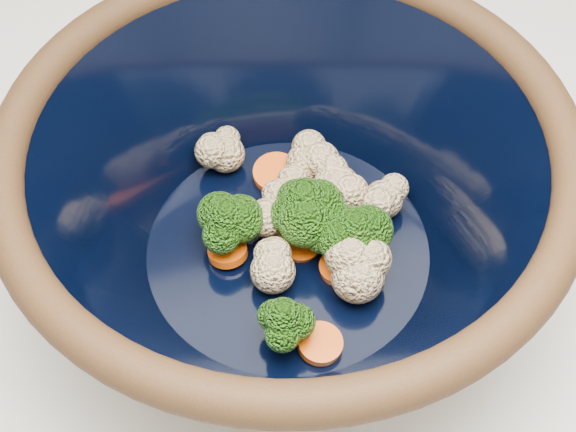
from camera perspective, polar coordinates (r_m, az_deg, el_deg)
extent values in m
cylinder|color=black|center=(0.56, 0.00, -3.85)|extent=(0.20, 0.20, 0.01)
torus|color=black|center=(0.46, 0.00, 5.26)|extent=(0.34, 0.34, 0.02)
cylinder|color=black|center=(0.54, 0.00, -2.38)|extent=(0.19, 0.19, 0.00)
cylinder|color=#608442|center=(0.53, 1.11, -0.77)|extent=(0.01, 0.01, 0.02)
ellipsoid|color=#317115|center=(0.51, 1.15, 0.96)|extent=(0.05, 0.05, 0.04)
cylinder|color=#608442|center=(0.53, 4.60, -2.51)|extent=(0.01, 0.01, 0.02)
ellipsoid|color=#317115|center=(0.51, 4.78, -0.98)|extent=(0.04, 0.04, 0.04)
cylinder|color=#608442|center=(0.53, 2.34, -1.62)|extent=(0.01, 0.01, 0.02)
ellipsoid|color=#317115|center=(0.52, 2.42, -0.32)|extent=(0.04, 0.04, 0.03)
cylinder|color=#608442|center=(0.49, -0.33, -8.45)|extent=(0.01, 0.01, 0.02)
ellipsoid|color=#317115|center=(0.48, -0.34, -7.27)|extent=(0.04, 0.04, 0.03)
cylinder|color=#608442|center=(0.53, -4.28, -1.65)|extent=(0.01, 0.01, 0.02)
ellipsoid|color=#317115|center=(0.51, -4.43, -0.16)|extent=(0.04, 0.04, 0.03)
sphere|color=#F9E2AC|center=(0.51, -1.09, -3.95)|extent=(0.03, 0.03, 0.03)
sphere|color=#F9E2AC|center=(0.55, 3.46, 1.95)|extent=(0.03, 0.03, 0.03)
sphere|color=#F9E2AC|center=(0.54, 0.33, 1.32)|extent=(0.03, 0.03, 0.03)
sphere|color=#F9E2AC|center=(0.55, 6.76, 1.15)|extent=(0.03, 0.03, 0.03)
sphere|color=#F9E2AC|center=(0.51, 4.98, -4.34)|extent=(0.03, 0.03, 0.03)
sphere|color=#F9E2AC|center=(0.56, 1.31, 3.75)|extent=(0.03, 0.03, 0.03)
sphere|color=#F9E2AC|center=(0.57, -4.46, 4.45)|extent=(0.03, 0.03, 0.03)
sphere|color=#F9E2AC|center=(0.53, -0.60, -0.05)|extent=(0.03, 0.03, 0.03)
sphere|color=#F9E2AC|center=(0.54, 0.35, 0.68)|extent=(0.03, 0.03, 0.03)
cylinder|color=#E14D09|center=(0.53, -4.30, -2.55)|extent=(0.03, 0.03, 0.01)
cylinder|color=#E14D09|center=(0.55, -0.01, 0.16)|extent=(0.03, 0.03, 0.01)
cylinder|color=#E14D09|center=(0.57, -0.85, 3.06)|extent=(0.03, 0.03, 0.01)
cylinder|color=#E14D09|center=(0.49, 2.31, -9.05)|extent=(0.03, 0.03, 0.01)
cylinder|color=#E14D09|center=(0.52, 3.72, -3.63)|extent=(0.03, 0.03, 0.01)
cylinder|color=#E14D09|center=(0.53, 0.86, -1.78)|extent=(0.03, 0.03, 0.01)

